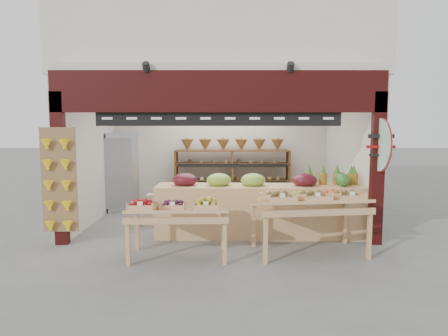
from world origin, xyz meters
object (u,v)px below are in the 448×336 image
cardboard_stack (166,213)px  back_shelving (232,164)px  mid_counter (258,208)px  display_table_right (309,200)px  watermelon_pile (348,223)px  display_table_left (172,209)px  refrigerator (122,172)px

cardboard_stack → back_shelving: bearing=45.6°
cardboard_stack → mid_counter: 2.09m
display_table_right → watermelon_pile: 1.67m
mid_counter → display_table_left: size_ratio=2.44×
refrigerator → display_table_left: refrigerator is taller
back_shelving → watermelon_pile: 3.26m
back_shelving → watermelon_pile: bearing=-45.9°
cardboard_stack → display_table_right: size_ratio=0.51×
cardboard_stack → display_table_right: bearing=-36.9°
cardboard_stack → mid_counter: size_ratio=0.25×
back_shelving → mid_counter: bearing=-79.6°
display_table_right → back_shelving: bearing=109.0°
mid_counter → display_table_left: mid_counter is taller
cardboard_stack → mid_counter: (1.86, -0.91, 0.29)m
refrigerator → watermelon_pile: (4.88, -2.22, -0.75)m
refrigerator → display_table_left: 3.91m
display_table_left → watermelon_pile: 3.51m
display_table_left → watermelon_pile: bearing=22.1°
back_shelving → cardboard_stack: back_shelving is taller
back_shelving → watermelon_pile: size_ratio=3.63×
back_shelving → refrigerator: size_ratio=1.47×
back_shelving → refrigerator: (-2.70, -0.02, -0.18)m
mid_counter → watermelon_pile: bearing=3.9°
refrigerator → cardboard_stack: (1.28, -1.44, -0.72)m
watermelon_pile → cardboard_stack: bearing=167.6°
watermelon_pile → refrigerator: bearing=155.5°
mid_counter → display_table_right: (0.74, -1.04, 0.35)m
mid_counter → display_table_right: 1.32m
refrigerator → display_table_right: refrigerator is taller
refrigerator → display_table_right: bearing=-57.1°
back_shelving → watermelon_pile: back_shelving is taller
display_table_left → display_table_right: (2.21, 0.15, 0.13)m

